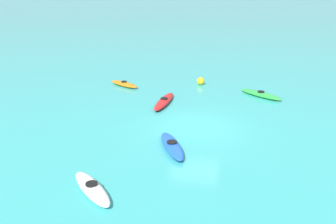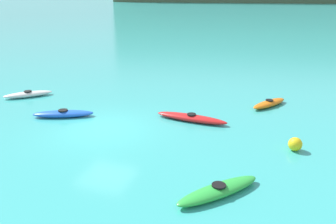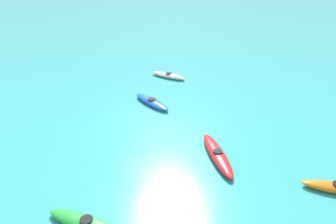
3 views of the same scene
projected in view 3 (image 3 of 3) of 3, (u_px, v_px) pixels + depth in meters
ground_plane at (150, 128)px, 17.27m from camera, size 600.00×600.00×0.00m
kayak_red at (217, 155)px, 14.78m from camera, size 3.62×0.99×0.37m
kayak_green at (87, 223)px, 11.15m from camera, size 2.50×2.85×0.37m
kayak_blue at (152, 102)px, 19.70m from camera, size 3.01×1.86×0.37m
kayak_white at (169, 75)px, 23.63m from camera, size 2.44×2.36×0.37m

